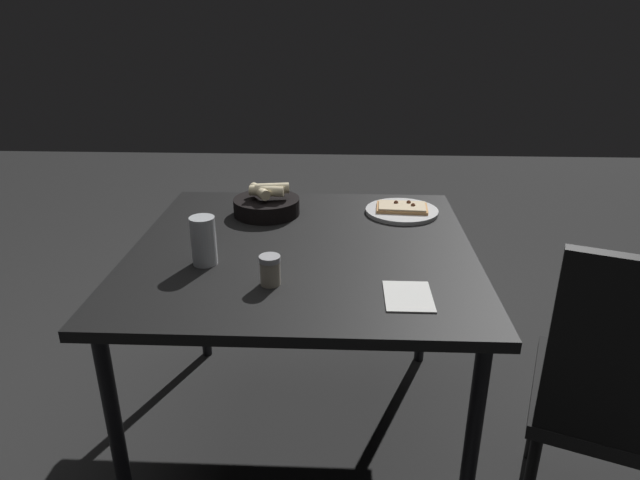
{
  "coord_description": "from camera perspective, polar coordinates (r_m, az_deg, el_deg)",
  "views": [
    {
      "loc": [
        -1.56,
        -0.12,
        1.39
      ],
      "look_at": [
        -0.08,
        -0.06,
        0.77
      ],
      "focal_mm": 31.2,
      "sensor_mm": 36.0,
      "label": 1
    }
  ],
  "objects": [
    {
      "name": "bread_basket",
      "position": [
        1.95,
        -5.48,
        3.67
      ],
      "size": [
        0.23,
        0.23,
        0.12
      ],
      "color": "black",
      "rests_on": "dining_table"
    },
    {
      "name": "beer_glass",
      "position": [
        1.59,
        -11.83,
        -0.35
      ],
      "size": [
        0.07,
        0.07,
        0.14
      ],
      "color": "silver",
      "rests_on": "dining_table"
    },
    {
      "name": "napkin",
      "position": [
        1.42,
        9.04,
        -5.72
      ],
      "size": [
        0.16,
        0.12,
        0.0
      ],
      "color": "white",
      "rests_on": "dining_table"
    },
    {
      "name": "chair_near",
      "position": [
        1.6,
        29.28,
        -13.57
      ],
      "size": [
        0.57,
        0.57,
        0.92
      ],
      "color": "black",
      "rests_on": "ground"
    },
    {
      "name": "ground",
      "position": [
        2.09,
        -1.53,
        -18.92
      ],
      "size": [
        8.0,
        8.0,
        0.0
      ],
      "primitive_type": "plane",
      "color": "#292929"
    },
    {
      "name": "dining_table",
      "position": [
        1.72,
        -1.76,
        -2.35
      ],
      "size": [
        1.02,
        1.03,
        0.72
      ],
      "color": "black",
      "rests_on": "ground"
    },
    {
      "name": "pizza_plate",
      "position": [
        1.98,
        8.4,
        3.05
      ],
      "size": [
        0.26,
        0.26,
        0.04
      ],
      "color": "silver",
      "rests_on": "dining_table"
    },
    {
      "name": "pepper_shaker",
      "position": [
        1.46,
        -5.14,
        -3.26
      ],
      "size": [
        0.06,
        0.06,
        0.08
      ],
      "color": "#BFB299",
      "rests_on": "dining_table"
    }
  ]
}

